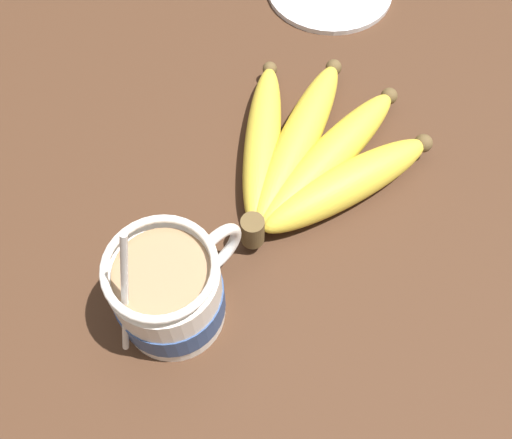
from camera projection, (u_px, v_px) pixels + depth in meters
table at (224, 239)px, 52.19cm from camera, size 111.68×111.68×3.93cm
coffee_mug at (170, 293)px, 43.18cm from camera, size 12.51×8.42×15.39cm
banana_bunch at (312, 156)px, 52.22cm from camera, size 22.22×19.92×4.21cm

